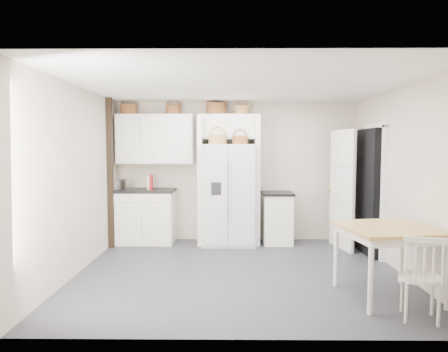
{
  "coord_description": "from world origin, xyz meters",
  "views": [
    {
      "loc": [
        -0.16,
        -5.51,
        1.74
      ],
      "look_at": [
        -0.22,
        0.4,
        1.32
      ],
      "focal_mm": 32.0,
      "sensor_mm": 36.0,
      "label": 1
    }
  ],
  "objects": [
    {
      "name": "floor",
      "position": [
        0.0,
        0.0,
        0.0
      ],
      "size": [
        4.5,
        4.5,
        0.0
      ],
      "primitive_type": "plane",
      "color": "#333338",
      "rests_on": "ground"
    },
    {
      "name": "ceiling",
      "position": [
        0.0,
        0.0,
        2.6
      ],
      "size": [
        4.5,
        4.5,
        0.0
      ],
      "primitive_type": "plane",
      "color": "white",
      "rests_on": "wall_back"
    },
    {
      "name": "wall_back",
      "position": [
        0.0,
        2.0,
        1.3
      ],
      "size": [
        4.5,
        0.0,
        4.5
      ],
      "primitive_type": "plane",
      "rotation": [
        1.57,
        0.0,
        0.0
      ],
      "color": "#B4A28C",
      "rests_on": "floor"
    },
    {
      "name": "wall_left",
      "position": [
        -2.25,
        0.0,
        1.3
      ],
      "size": [
        0.0,
        4.0,
        4.0
      ],
      "primitive_type": "plane",
      "rotation": [
        1.57,
        0.0,
        1.57
      ],
      "color": "#B4A28C",
      "rests_on": "floor"
    },
    {
      "name": "wall_right",
      "position": [
        2.25,
        0.0,
        1.3
      ],
      "size": [
        0.0,
        4.0,
        4.0
      ],
      "primitive_type": "plane",
      "rotation": [
        1.57,
        0.0,
        -1.57
      ],
      "color": "#B4A28C",
      "rests_on": "floor"
    },
    {
      "name": "refrigerator",
      "position": [
        -0.15,
        1.65,
        0.9
      ],
      "size": [
        0.93,
        0.75,
        1.8
      ],
      "primitive_type": "cube",
      "color": "silver",
      "rests_on": "floor"
    },
    {
      "name": "base_cab_left",
      "position": [
        -1.67,
        1.7,
        0.47
      ],
      "size": [
        1.02,
        0.65,
        0.95
      ],
      "primitive_type": "cube",
      "color": "white",
      "rests_on": "floor"
    },
    {
      "name": "base_cab_right",
      "position": [
        0.74,
        1.7,
        0.45
      ],
      "size": [
        0.51,
        0.61,
        0.9
      ],
      "primitive_type": "cube",
      "color": "white",
      "rests_on": "floor"
    },
    {
      "name": "dining_table",
      "position": [
        1.7,
        -0.94,
        0.42
      ],
      "size": [
        1.13,
        1.13,
        0.83
      ],
      "primitive_type": "cube",
      "rotation": [
        0.0,
        0.0,
        0.14
      ],
      "color": "#AD8142",
      "rests_on": "floor"
    },
    {
      "name": "windsor_chair",
      "position": [
        1.79,
        -1.54,
        0.43
      ],
      "size": [
        0.5,
        0.48,
        0.85
      ],
      "primitive_type": "cube",
      "rotation": [
        0.0,
        0.0,
        -0.27
      ],
      "color": "white",
      "rests_on": "floor"
    },
    {
      "name": "counter_left",
      "position": [
        -1.67,
        1.7,
        0.97
      ],
      "size": [
        1.06,
        0.69,
        0.04
      ],
      "primitive_type": "cube",
      "color": "black",
      "rests_on": "base_cab_left"
    },
    {
      "name": "counter_right",
      "position": [
        0.74,
        1.7,
        0.92
      ],
      "size": [
        0.55,
        0.65,
        0.04
      ],
      "primitive_type": "cube",
      "color": "black",
      "rests_on": "base_cab_right"
    },
    {
      "name": "toaster",
      "position": [
        -2.07,
        1.62,
        1.08
      ],
      "size": [
        0.31,
        0.24,
        0.19
      ],
      "primitive_type": "cube",
      "rotation": [
        0.0,
        0.0,
        -0.32
      ],
      "color": "silver",
      "rests_on": "counter_left"
    },
    {
      "name": "cookbook_red",
      "position": [
        -1.54,
        1.62,
        1.12
      ],
      "size": [
        0.05,
        0.18,
        0.27
      ],
      "primitive_type": "cube",
      "rotation": [
        0.0,
        0.0,
        0.04
      ],
      "color": "#9F1416",
      "rests_on": "counter_left"
    },
    {
      "name": "cookbook_cream",
      "position": [
        -1.6,
        1.62,
        1.11
      ],
      "size": [
        0.07,
        0.17,
        0.25
      ],
      "primitive_type": "cube",
      "rotation": [
        0.0,
        0.0,
        0.2
      ],
      "color": "beige",
      "rests_on": "counter_left"
    },
    {
      "name": "basket_upper_a",
      "position": [
        -1.98,
        1.83,
        2.44
      ],
      "size": [
        0.31,
        0.31,
        0.18
      ],
      "primitive_type": "cylinder",
      "color": "#562F10",
      "rests_on": "upper_cabinet"
    },
    {
      "name": "basket_upper_c",
      "position": [
        -1.17,
        1.83,
        2.43
      ],
      "size": [
        0.27,
        0.27,
        0.16
      ],
      "primitive_type": "cylinder",
      "color": "#562F10",
      "rests_on": "upper_cabinet"
    },
    {
      "name": "basket_bridge_a",
      "position": [
        -0.38,
        1.83,
        2.45
      ],
      "size": [
        0.36,
        0.36,
        0.2
      ],
      "primitive_type": "cylinder",
      "color": "#562F10",
      "rests_on": "bridge_cabinet"
    },
    {
      "name": "basket_bridge_b",
      "position": [
        0.08,
        1.83,
        2.43
      ],
      "size": [
        0.28,
        0.28,
        0.16
      ],
      "primitive_type": "cylinder",
      "color": "brown",
      "rests_on": "bridge_cabinet"
    },
    {
      "name": "basket_fridge_a",
      "position": [
        -0.35,
        1.55,
        1.89
      ],
      "size": [
        0.32,
        0.32,
        0.17
      ],
      "primitive_type": "cylinder",
      "color": "brown",
      "rests_on": "refrigerator"
    },
    {
      "name": "basket_fridge_b",
      "position": [
        0.05,
        1.55,
        1.88
      ],
      "size": [
        0.27,
        0.27,
        0.15
      ],
      "primitive_type": "cylinder",
      "color": "#562F10",
      "rests_on": "refrigerator"
    },
    {
      "name": "upper_cabinet",
      "position": [
        -1.5,
        1.83,
        1.9
      ],
      "size": [
        1.4,
        0.34,
        0.9
      ],
      "primitive_type": "cube",
      "color": "white",
      "rests_on": "wall_back"
    },
    {
      "name": "bridge_cabinet",
      "position": [
        -0.15,
        1.83,
        2.12
      ],
      "size": [
        1.12,
        0.34,
        0.45
      ],
      "primitive_type": "cube",
      "color": "white",
      "rests_on": "wall_back"
    },
    {
      "name": "fridge_panel_left",
      "position": [
        -0.66,
        1.7,
        1.15
      ],
      "size": [
        0.08,
        0.6,
        2.3
      ],
      "primitive_type": "cube",
      "color": "white",
      "rests_on": "floor"
    },
    {
      "name": "fridge_panel_right",
      "position": [
        0.36,
        1.7,
        1.15
      ],
      "size": [
        0.08,
        0.6,
        2.3
      ],
      "primitive_type": "cube",
      "color": "white",
      "rests_on": "floor"
    },
    {
      "name": "trim_post",
      "position": [
        -2.2,
        1.35,
        1.3
      ],
      "size": [
        0.09,
        0.09,
        2.6
      ],
      "primitive_type": "cube",
      "color": "black",
      "rests_on": "floor"
    },
    {
      "name": "doorway_void",
      "position": [
        2.16,
        1.0,
        1.02
      ],
      "size": [
        0.18,
        0.85,
        2.05
      ],
      "primitive_type": "cube",
      "color": "black",
      "rests_on": "floor"
    },
    {
      "name": "door_slab",
      "position": [
        1.8,
        1.33,
        1.02
      ],
      "size": [
        0.21,
        0.79,
        2.05
      ],
      "primitive_type": "cube",
      "rotation": [
        0.0,
        0.0,
        -1.36
      ],
      "color": "white",
      "rests_on": "floor"
    }
  ]
}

